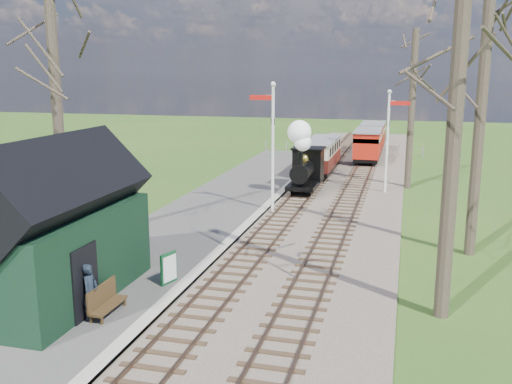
% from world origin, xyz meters
% --- Properties ---
extents(distant_hills, '(114.40, 48.00, 22.02)m').
position_xyz_m(distant_hills, '(1.40, 64.38, -16.21)').
color(distant_hills, '#385B23').
rests_on(distant_hills, ground).
extents(ballast_bed, '(8.00, 60.00, 0.10)m').
position_xyz_m(ballast_bed, '(1.30, 22.00, 0.05)').
color(ballast_bed, brown).
rests_on(ballast_bed, ground).
extents(track_near, '(1.60, 60.00, 0.15)m').
position_xyz_m(track_near, '(0.00, 22.00, 0.10)').
color(track_near, brown).
rests_on(track_near, ground).
extents(track_far, '(1.60, 60.00, 0.15)m').
position_xyz_m(track_far, '(2.60, 22.00, 0.10)').
color(track_far, brown).
rests_on(track_far, ground).
extents(platform, '(5.00, 44.00, 0.20)m').
position_xyz_m(platform, '(-3.50, 14.00, 0.10)').
color(platform, '#474442').
rests_on(platform, ground).
extents(coping_strip, '(0.40, 44.00, 0.21)m').
position_xyz_m(coping_strip, '(-1.20, 14.00, 0.10)').
color(coping_strip, '#B2AD9E').
rests_on(coping_strip, ground).
extents(station_shed, '(3.25, 6.30, 4.78)m').
position_xyz_m(station_shed, '(-4.30, 4.00, 2.27)').
color(station_shed, black).
rests_on(station_shed, platform).
extents(semaphore_near, '(1.22, 0.24, 6.22)m').
position_xyz_m(semaphore_near, '(-0.77, 16.00, 3.62)').
color(semaphore_near, silver).
rests_on(semaphore_near, ground).
extents(semaphore_far, '(1.22, 0.24, 5.72)m').
position_xyz_m(semaphore_far, '(4.37, 22.00, 3.35)').
color(semaphore_far, silver).
rests_on(semaphore_far, ground).
extents(bare_trees, '(15.51, 22.39, 12.00)m').
position_xyz_m(bare_trees, '(1.33, 10.10, 5.21)').
color(bare_trees, '#382D23').
rests_on(bare_trees, ground).
extents(fence_line, '(12.60, 0.08, 1.00)m').
position_xyz_m(fence_line, '(0.30, 36.00, 0.55)').
color(fence_line, slate).
rests_on(fence_line, ground).
extents(locomotive, '(1.60, 3.73, 4.00)m').
position_xyz_m(locomotive, '(-0.01, 20.77, 1.87)').
color(locomotive, black).
rests_on(locomotive, ground).
extents(coach, '(1.87, 6.40, 1.96)m').
position_xyz_m(coach, '(0.00, 26.82, 1.37)').
color(coach, black).
rests_on(coach, ground).
extents(red_carriage_a, '(1.88, 4.66, 1.98)m').
position_xyz_m(red_carriage_a, '(2.60, 32.39, 1.38)').
color(red_carriage_a, black).
rests_on(red_carriage_a, ground).
extents(red_carriage_b, '(1.88, 4.66, 1.98)m').
position_xyz_m(red_carriage_b, '(2.60, 37.89, 1.38)').
color(red_carriage_b, black).
rests_on(red_carriage_b, ground).
extents(sign_board, '(0.29, 0.67, 1.00)m').
position_xyz_m(sign_board, '(-1.65, 5.89, 0.70)').
color(sign_board, '#0D3E1D').
rests_on(sign_board, platform).
extents(bench, '(0.44, 1.47, 0.84)m').
position_xyz_m(bench, '(-2.44, 3.34, 0.59)').
color(bench, '#422E17').
rests_on(bench, platform).
extents(person, '(0.40, 0.58, 1.54)m').
position_xyz_m(person, '(-2.62, 2.94, 0.97)').
color(person, black).
rests_on(person, platform).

